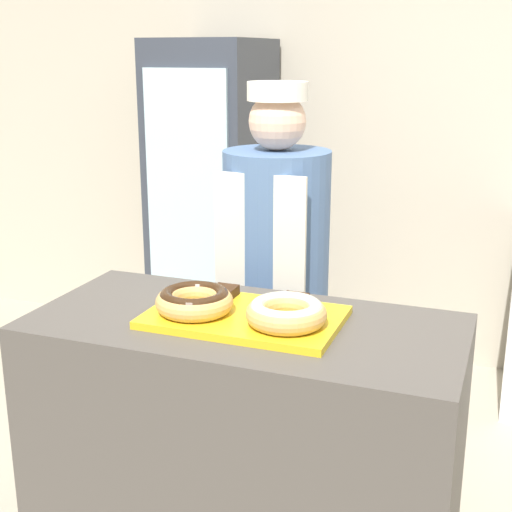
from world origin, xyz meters
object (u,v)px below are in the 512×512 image
donut_chocolate_glaze (194,300)px  beverage_fridge (213,205)px  brownie_back_right (295,300)px  baker_person (275,286)px  serving_tray (245,317)px  brownie_back_left (225,291)px  donut_light_glaze (286,312)px

donut_chocolate_glaze → beverage_fridge: bearing=112.2°
brownie_back_right → baker_person: baker_person is taller
brownie_back_right → serving_tray: bearing=-133.1°
brownie_back_left → beverage_fridge: size_ratio=0.04×
serving_tray → donut_light_glaze: bearing=-16.0°
brownie_back_right → brownie_back_left: bearing=180.0°
beverage_fridge → brownie_back_left: bearing=-64.9°
beverage_fridge → donut_light_glaze: bearing=-60.2°
serving_tray → beverage_fridge: bearing=116.7°
brownie_back_right → donut_light_glaze: bearing=-80.7°
donut_light_glaze → brownie_back_left: bearing=147.5°
brownie_back_left → baker_person: baker_person is taller
brownie_back_right → baker_person: bearing=115.1°
serving_tray → donut_chocolate_glaze: donut_chocolate_glaze is taller
donut_chocolate_glaze → baker_person: bearing=87.7°
donut_chocolate_glaze → beverage_fridge: (-0.73, 1.78, -0.11)m
serving_tray → baker_person: 0.66m
donut_light_glaze → beverage_fridge: size_ratio=0.13×
serving_tray → brownie_back_right: 0.18m
serving_tray → brownie_back_left: brownie_back_left is taller
donut_chocolate_glaze → baker_person: size_ratio=0.15×
brownie_back_right → baker_person: size_ratio=0.05×
donut_chocolate_glaze → beverage_fridge: size_ratio=0.13×
brownie_back_right → baker_person: 0.58m
donut_chocolate_glaze → baker_person: baker_person is taller
serving_tray → brownie_back_right: bearing=46.9°
brownie_back_left → beverage_fridge: (-0.76, 1.61, -0.09)m
donut_light_glaze → baker_person: bearing=111.4°
brownie_back_right → beverage_fridge: beverage_fridge is taller
serving_tray → donut_light_glaze: size_ratio=2.46×
baker_person → beverage_fridge: 1.34m
serving_tray → donut_chocolate_glaze: bearing=-164.0°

